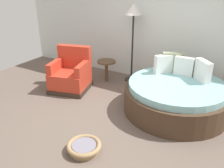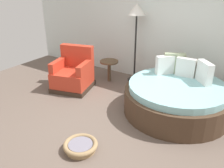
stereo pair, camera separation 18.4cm
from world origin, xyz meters
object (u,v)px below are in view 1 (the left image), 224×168
(round_daybed, at_px, (176,96))
(floor_lamp, at_px, (133,17))
(red_armchair, at_px, (71,75))
(side_table, at_px, (106,65))
(pet_basket, at_px, (84,147))

(round_daybed, height_order, floor_lamp, floor_lamp)
(round_daybed, distance_m, red_armchair, 2.33)
(side_table, bearing_deg, red_armchair, -121.01)
(red_armchair, height_order, side_table, red_armchair)
(round_daybed, xyz_separation_m, side_table, (-1.86, 0.53, 0.13))
(side_table, bearing_deg, pet_basket, -65.63)
(round_daybed, distance_m, pet_basket, 2.01)
(round_daybed, bearing_deg, floor_lamp, 146.72)
(pet_basket, bearing_deg, side_table, 114.37)
(pet_basket, height_order, floor_lamp, floor_lamp)
(red_armchair, distance_m, floor_lamp, 1.91)
(red_armchair, bearing_deg, pet_basket, -46.08)
(red_armchair, relative_size, floor_lamp, 0.54)
(pet_basket, relative_size, floor_lamp, 0.28)
(red_armchair, height_order, pet_basket, red_armchair)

